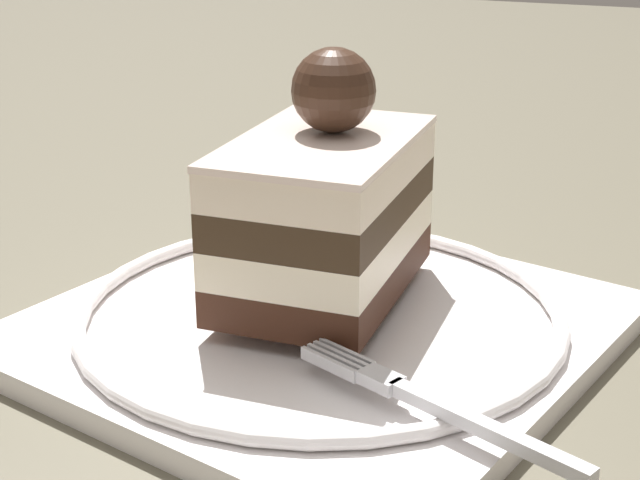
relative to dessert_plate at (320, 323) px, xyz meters
The scene contains 4 objects.
ground_plane 0.03m from the dessert_plate, 11.55° to the right, with size 2.40×2.40×0.00m, color #5D5847.
dessert_plate is the anchor object (origin of this frame).
cake_slice 0.05m from the dessert_plate, behind, with size 0.12×0.07×0.11m.
fork 0.10m from the dessert_plate, 45.18° to the left, with size 0.06×0.12×0.00m.
Camera 1 is at (0.33, 0.15, 0.20)m, focal length 54.93 mm.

